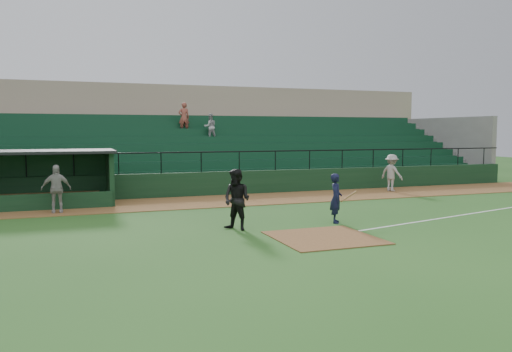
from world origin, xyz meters
name	(u,v)px	position (x,y,z in m)	size (l,w,h in m)	color
ground	(310,232)	(0.00, 0.00, 0.00)	(90.00, 90.00, 0.00)	#24521A
warning_track	(234,200)	(0.00, 8.00, 0.01)	(40.00, 4.00, 0.03)	brown
home_plate_dirt	(324,238)	(0.00, -1.00, 0.01)	(3.00, 3.00, 0.03)	brown
foul_line	(478,213)	(8.00, 1.20, 0.01)	(18.00, 0.09, 0.01)	white
stadium_structure	(192,146)	(0.00, 16.46, 2.30)	(38.00, 13.08, 6.40)	#103219
dugout	(6,176)	(-9.75, 9.56, 1.33)	(8.90, 3.20, 2.42)	#103219
batter_at_plate	(336,198)	(1.61, 1.19, 0.88)	(1.13, 0.76, 1.75)	black
umpire	(237,200)	(-2.09, 1.13, 1.00)	(0.97, 0.76, 2.00)	black
runner	(392,173)	(9.03, 8.45, 1.02)	(1.27, 0.73, 1.97)	#A19B96
dugout_player_a	(56,189)	(-7.71, 6.88, 0.98)	(1.11, 0.46, 1.89)	#A19D97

